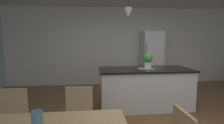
# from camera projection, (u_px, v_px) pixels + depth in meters

# --- Properties ---
(wall_back_kitchen) EXTENTS (10.00, 0.12, 2.70)m
(wall_back_kitchen) POSITION_uv_depth(u_px,v_px,m) (123.00, 46.00, 5.97)
(wall_back_kitchen) COLOR silver
(wall_back_kitchen) RESTS_ON ground_plane
(chair_far_left) EXTENTS (0.42, 0.42, 0.87)m
(chair_far_left) POSITION_uv_depth(u_px,v_px,m) (9.00, 121.00, 2.16)
(chair_far_left) COLOR tan
(chair_far_left) RESTS_ON ground_plane
(chair_far_right) EXTENTS (0.43, 0.43, 0.87)m
(chair_far_right) POSITION_uv_depth(u_px,v_px,m) (78.00, 118.00, 2.25)
(chair_far_right) COLOR tan
(chair_far_right) RESTS_ON ground_plane
(kitchen_island) EXTENTS (2.07, 0.91, 0.91)m
(kitchen_island) POSITION_uv_depth(u_px,v_px,m) (145.00, 87.00, 3.82)
(kitchen_island) COLOR silver
(kitchen_island) RESTS_ON ground_plane
(refrigerator) EXTENTS (0.67, 0.67, 1.88)m
(refrigerator) POSITION_uv_depth(u_px,v_px,m) (151.00, 59.00, 5.72)
(refrigerator) COLOR silver
(refrigerator) RESTS_ON ground_plane
(pendant_over_island_main) EXTENTS (0.20, 0.20, 0.67)m
(pendant_over_island_main) POSITION_uv_depth(u_px,v_px,m) (128.00, 12.00, 3.58)
(pendant_over_island_main) COLOR black
(potted_plant_on_island) EXTENTS (0.22, 0.22, 0.35)m
(potted_plant_on_island) POSITION_uv_depth(u_px,v_px,m) (148.00, 60.00, 3.75)
(potted_plant_on_island) COLOR beige
(potted_plant_on_island) RESTS_ON kitchen_island
(vase_on_dining_table) EXTENTS (0.09, 0.09, 0.20)m
(vase_on_dining_table) POSITION_uv_depth(u_px,v_px,m) (37.00, 123.00, 1.38)
(vase_on_dining_table) COLOR slate
(vase_on_dining_table) RESTS_ON dining_table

